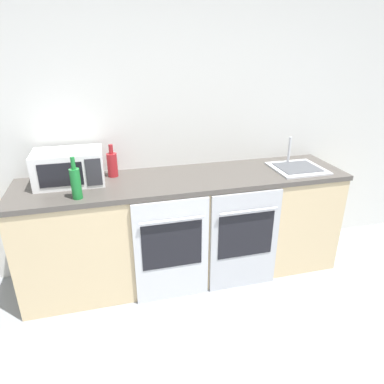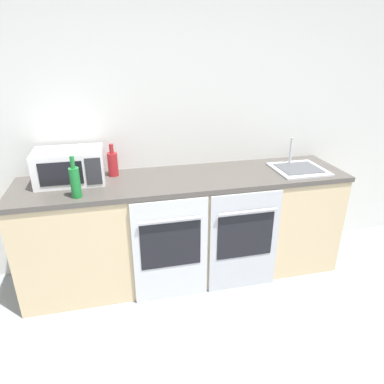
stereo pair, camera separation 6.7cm
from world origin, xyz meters
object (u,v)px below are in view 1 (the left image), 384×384
at_px(oven_left, 172,251).
at_px(microwave, 69,167).
at_px(sink, 297,167).
at_px(bottle_green, 76,183).
at_px(bottle_red, 112,164).
at_px(oven_right, 245,241).

distance_m(oven_left, microwave, 1.03).
height_order(microwave, sink, microwave).
xyz_separation_m(oven_left, microwave, (-0.71, 0.43, 0.61)).
height_order(oven_left, bottle_green, bottle_green).
height_order(bottle_red, sink, bottle_red).
relative_size(bottle_green, bottle_red, 1.13).
height_order(bottle_green, bottle_red, bottle_green).
height_order(oven_left, bottle_red, bottle_red).
height_order(microwave, bottle_red, bottle_red).
relative_size(oven_left, bottle_green, 2.89).
relative_size(oven_right, sink, 2.06).
distance_m(microwave, bottle_green, 0.33).
bearing_deg(oven_left, microwave, 148.82).
xyz_separation_m(microwave, sink, (1.90, -0.15, -0.12)).
distance_m(oven_left, bottle_green, 0.89).
height_order(microwave, bottle_green, bottle_green).
bearing_deg(sink, oven_left, -166.58).
bearing_deg(sink, bottle_green, -174.59).
relative_size(bottle_green, sink, 0.71).
relative_size(oven_right, microwave, 1.71).
xyz_separation_m(bottle_green, sink, (1.83, 0.17, -0.11)).
bearing_deg(oven_right, microwave, 161.95).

